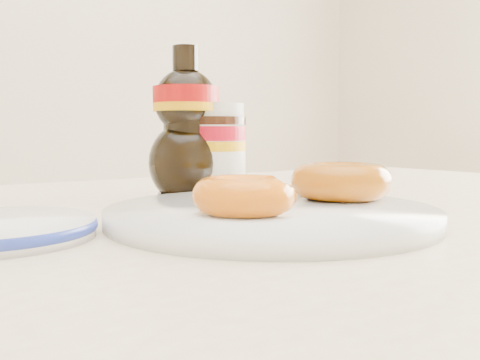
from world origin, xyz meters
TOP-DOWN VIEW (x-y plane):
  - dining_table at (0.00, 0.10)m, footprint 1.40×0.90m
  - plate at (-0.02, 0.04)m, footprint 0.30×0.30m
  - donut_bitten at (-0.06, 0.02)m, footprint 0.10×0.10m
  - donut_whole at (0.08, 0.04)m, footprint 0.12×0.12m
  - nutella_jar at (0.04, 0.23)m, footprint 0.08×0.08m
  - syrup_bottle at (0.01, 0.24)m, footprint 0.12×0.11m

SIDE VIEW (x-z plane):
  - dining_table at x=0.00m, z-range 0.29..1.04m
  - plate at x=-0.02m, z-range 0.75..0.77m
  - donut_bitten at x=-0.06m, z-range 0.76..0.79m
  - donut_whole at x=0.08m, z-range 0.76..0.80m
  - nutella_jar at x=0.04m, z-range 0.75..0.87m
  - syrup_bottle at x=0.01m, z-range 0.75..0.93m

